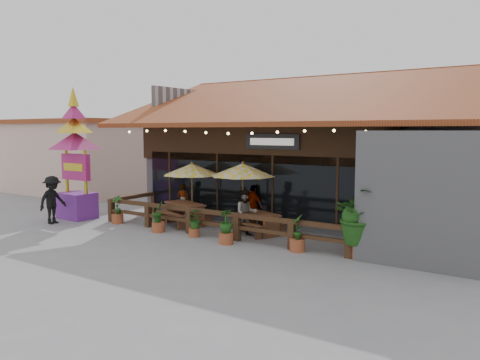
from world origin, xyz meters
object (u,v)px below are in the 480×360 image
Objects in this scene: picnic_table_left at (185,210)px; tropical_plant at (359,217)px; pedestrian at (52,200)px; thai_sign_tower at (75,144)px; umbrella_right at (243,170)px; umbrella_left at (192,170)px; picnic_table_right at (260,220)px.

tropical_plant is at bearing -7.24° from picnic_table_left.
thai_sign_tower is at bearing 0.11° from pedestrian.
thai_sign_tower is (-6.98, -1.78, 0.85)m from umbrella_right.
thai_sign_tower is 11.88m from tropical_plant.
umbrella_right is at bearing 1.21° from umbrella_left.
picnic_table_right is 1.05× the size of pedestrian.
umbrella_left reaches higher than picnic_table_left.
thai_sign_tower is (-7.79, -1.59, 2.54)m from picnic_table_right.
picnic_table_left is 3.22m from picnic_table_right.
umbrella_left is 1.51× the size of pedestrian.
picnic_table_left is (-0.10, -0.32, -1.54)m from umbrella_left.
tropical_plant is at bearing -9.86° from umbrella_left.
tropical_plant is at bearing 2.46° from thai_sign_tower.
picnic_table_left is 5.38m from thai_sign_tower.
umbrella_left reaches higher than picnic_table_right.
picnic_table_left is at bearing -176.74° from picnic_table_right.
tropical_plant is (7.15, -0.91, 0.59)m from picnic_table_left.
picnic_table_left is 1.17× the size of pedestrian.
umbrella_right is 5.02m from tropical_plant.
thai_sign_tower is (-4.57, -1.41, 2.47)m from picnic_table_left.
picnic_table_left is 0.38× the size of thai_sign_tower.
umbrella_right is at bearing 164.98° from tropical_plant.
picnic_table_left is (-2.41, -0.36, -1.62)m from umbrella_right.
pedestrian is at bearing -83.43° from thai_sign_tower.
umbrella_left reaches higher than tropical_plant.
tropical_plant reaches higher than picnic_table_right.
umbrella_left is at bearing 177.55° from picnic_table_right.
umbrella_left is 1.44× the size of picnic_table_right.
thai_sign_tower is at bearing -177.54° from tropical_plant.
umbrella_right is 7.25m from thai_sign_tower.
umbrella_right reaches higher than picnic_table_left.
picnic_table_right is (3.22, 0.18, -0.07)m from picnic_table_left.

